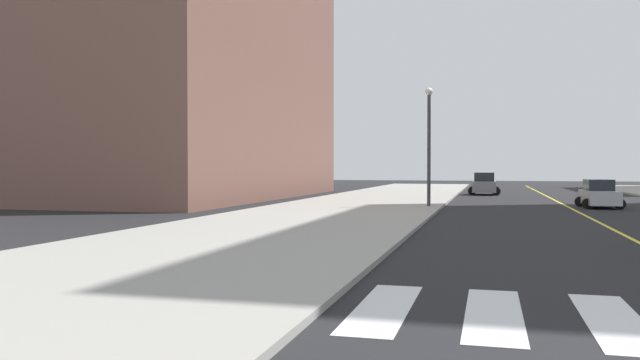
% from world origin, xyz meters
% --- Properties ---
extents(sidewalk_kerb_west, '(10.00, 120.00, 0.15)m').
position_xyz_m(sidewalk_kerb_west, '(-12.20, 20.00, 0.07)').
color(sidewalk_kerb_west, '#9E9B93').
rests_on(sidewalk_kerb_west, ground).
extents(lane_divider_paint, '(0.16, 80.00, 0.01)m').
position_xyz_m(lane_divider_paint, '(0.00, 40.00, 0.01)').
color(lane_divider_paint, yellow).
rests_on(lane_divider_paint, ground).
extents(low_rise_brick_west, '(16.00, 32.00, 26.50)m').
position_xyz_m(low_rise_brick_west, '(-27.70, 39.46, 13.25)').
color(low_rise_brick_west, brown).
rests_on(low_rise_brick_west, ground).
extents(car_gray_second, '(2.71, 4.34, 1.93)m').
position_xyz_m(car_gray_second, '(-5.01, 50.32, 0.90)').
color(car_gray_second, slate).
rests_on(car_gray_second, ground).
extents(car_silver_third, '(2.45, 3.82, 1.67)m').
position_xyz_m(car_silver_third, '(1.66, 33.66, 0.78)').
color(car_silver_third, '#B7B7BC').
rests_on(car_silver_third, ground).
extents(street_lamp, '(0.44, 0.44, 6.81)m').
position_xyz_m(street_lamp, '(-7.95, 30.37, 4.21)').
color(street_lamp, '#38383D').
rests_on(street_lamp, sidewalk_kerb_west).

